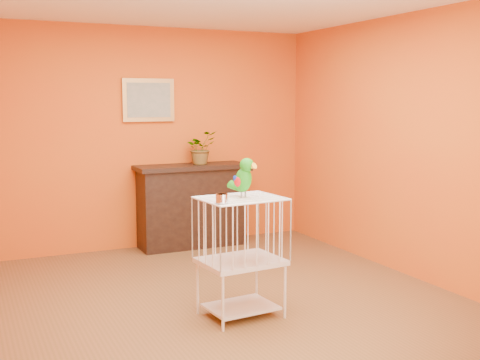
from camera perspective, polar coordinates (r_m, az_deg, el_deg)
ground at (r=5.37m, az=-1.44°, el=-11.45°), size 4.50×4.50×0.00m
room_shell at (r=5.08m, az=-1.50°, el=5.68°), size 4.50×4.50×4.50m
console_cabinet at (r=7.23m, az=-4.61°, el=-2.43°), size 1.33×0.48×0.99m
potted_plant at (r=7.16m, az=-3.65°, el=2.70°), size 0.45×0.47×0.31m
framed_picture at (r=7.17m, az=-8.66°, el=7.50°), size 0.62×0.04×0.50m
birdcage at (r=4.89m, az=0.08°, el=-7.15°), size 0.67×0.54×0.98m
feed_cup at (r=4.53m, az=-1.73°, el=-1.76°), size 0.10×0.10×0.07m
parrot at (r=4.81m, az=0.34°, el=0.28°), size 0.19×0.28×0.32m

